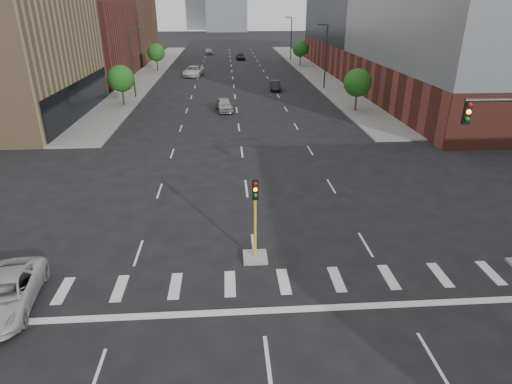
{
  "coord_description": "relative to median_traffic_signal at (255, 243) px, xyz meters",
  "views": [
    {
      "loc": [
        -1.24,
        -9.33,
        11.85
      ],
      "look_at": [
        0.23,
        11.7,
        2.5
      ],
      "focal_mm": 30.0,
      "sensor_mm": 36.0,
      "label": 1
    }
  ],
  "objects": [
    {
      "name": "sidewalk_left_far",
      "position": [
        -15.0,
        65.03,
        -0.9
      ],
      "size": [
        5.0,
        92.0,
        0.15
      ],
      "primitive_type": "cube",
      "color": "gray",
      "rests_on": "ground"
    },
    {
      "name": "streetlight_right_a",
      "position": [
        13.41,
        46.03,
        4.04
      ],
      "size": [
        1.6,
        0.22,
        9.07
      ],
      "color": "#2D2D30",
      "rests_on": "ground"
    },
    {
      "name": "tree_right_far",
      "position": [
        14.0,
        71.03,
        2.42
      ],
      "size": [
        3.2,
        3.2,
        4.85
      ],
      "color": "#382619",
      "rests_on": "ground"
    },
    {
      "name": "tree_left_far",
      "position": [
        -14.0,
        66.03,
        2.42
      ],
      "size": [
        3.2,
        3.2,
        4.85
      ],
      "color": "#382619",
      "rests_on": "ground"
    },
    {
      "name": "car_distant",
      "position": [
        -5.28,
        94.63,
        -0.24
      ],
      "size": [
        2.28,
        4.5,
        1.47
      ],
      "primitive_type": "imported",
      "rotation": [
        0.0,
        0.0,
        0.13
      ],
      "color": "#A5A5A9",
      "rests_on": "ground"
    },
    {
      "name": "building_right_main",
      "position": [
        29.5,
        51.03,
        10.03
      ],
      "size": [
        24.0,
        70.0,
        22.0
      ],
      "color": "brown",
      "rests_on": "ground"
    },
    {
      "name": "car_near_left",
      "position": [
        -1.5,
        32.56,
        -0.21
      ],
      "size": [
        2.31,
        4.66,
        1.53
      ],
      "primitive_type": "imported",
      "rotation": [
        0.0,
        0.0,
        0.12
      ],
      "color": "#A5A6AA",
      "rests_on": "ground"
    },
    {
      "name": "streetlight_left",
      "position": [
        -13.41,
        41.03,
        4.04
      ],
      "size": [
        1.6,
        0.22,
        9.07
      ],
      "color": "#2D2D30",
      "rests_on": "ground"
    },
    {
      "name": "median_traffic_signal",
      "position": [
        0.0,
        0.0,
        0.0
      ],
      "size": [
        1.2,
        1.2,
        4.4
      ],
      "color": "#999993",
      "rests_on": "ground"
    },
    {
      "name": "building_left_far_b",
      "position": [
        -27.5,
        83.03,
        5.53
      ],
      "size": [
        20.0,
        24.0,
        13.0
      ],
      "primitive_type": "cube",
      "color": "brown",
      "rests_on": "ground"
    },
    {
      "name": "car_mid_right",
      "position": [
        6.06,
        45.33,
        -0.29
      ],
      "size": [
        1.73,
        4.26,
        1.37
      ],
      "primitive_type": "imported",
      "rotation": [
        0.0,
        0.0,
        -0.07
      ],
      "color": "black",
      "rests_on": "ground"
    },
    {
      "name": "tree_right_near",
      "position": [
        14.0,
        31.03,
        2.42
      ],
      "size": [
        3.2,
        3.2,
        4.85
      ],
      "color": "#382619",
      "rests_on": "ground"
    },
    {
      "name": "streetlight_right_b",
      "position": [
        13.41,
        81.03,
        4.04
      ],
      "size": [
        1.6,
        0.22,
        9.07
      ],
      "color": "#2D2D30",
      "rests_on": "ground"
    },
    {
      "name": "car_far_left",
      "position": [
        -6.82,
        59.6,
        -0.12
      ],
      "size": [
        3.81,
        6.49,
        1.7
      ],
      "primitive_type": "imported",
      "rotation": [
        0.0,
        0.0,
        -0.17
      ],
      "color": "silver",
      "rests_on": "ground"
    },
    {
      "name": "sidewalk_right_far",
      "position": [
        15.0,
        65.03,
        -0.9
      ],
      "size": [
        5.0,
        92.0,
        0.15
      ],
      "primitive_type": "cube",
      "color": "gray",
      "rests_on": "ground"
    },
    {
      "name": "parked_minivan",
      "position": [
        -10.71,
        -2.97,
        -0.27
      ],
      "size": [
        2.85,
        5.26,
        1.4
      ],
      "primitive_type": "imported",
      "rotation": [
        0.0,
        0.0,
        0.11
      ],
      "color": "#B8B8B8",
      "rests_on": "ground"
    },
    {
      "name": "tree_left_near",
      "position": [
        -14.0,
        36.03,
        2.42
      ],
      "size": [
        3.2,
        3.2,
        4.85
      ],
      "color": "#382619",
      "rests_on": "ground"
    },
    {
      "name": "building_left_far_a",
      "position": [
        -27.5,
        57.03,
        5.03
      ],
      "size": [
        20.0,
        22.0,
        12.0
      ],
      "primitive_type": "cube",
      "color": "brown",
      "rests_on": "ground"
    },
    {
      "name": "car_deep_right",
      "position": [
        2.29,
        82.74,
        -0.31
      ],
      "size": [
        2.09,
        4.69,
        1.34
      ],
      "primitive_type": "imported",
      "rotation": [
        0.0,
        0.0,
        0.05
      ],
      "color": "black",
      "rests_on": "ground"
    }
  ]
}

